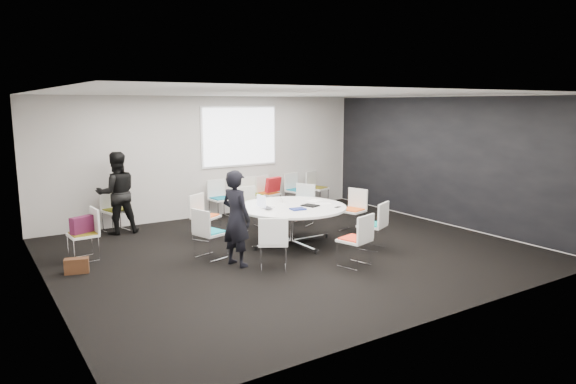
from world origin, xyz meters
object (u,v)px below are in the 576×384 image
maroon_bag (82,225)px  chair_ring_c (251,216)px  chair_back_a (221,206)px  chair_spare_left (85,244)px  chair_ring_a (352,218)px  chair_back_b (252,202)px  chair_back_c (268,200)px  chair_ring_e (210,243)px  chair_ring_g (355,250)px  chair_person_back (116,219)px  chair_ring_d (205,225)px  chair_ring_h (373,234)px  person_main (236,218)px  cup (283,200)px  chair_back_e (317,195)px  chair_ring_b (302,212)px  chair_back_d (296,197)px  person_back (117,193)px  conference_table (292,217)px  chair_ring_f (273,253)px  laptop (270,208)px  brown_bag (77,266)px

maroon_bag → chair_ring_c: bearing=7.2°
chair_back_a → chair_spare_left: size_ratio=1.00×
chair_spare_left → chair_ring_a: bearing=-104.5°
chair_back_b → chair_back_c: same height
chair_ring_e → chair_ring_g: size_ratio=1.00×
chair_ring_a → chair_person_back: 4.90m
chair_ring_d → chair_ring_h: 3.24m
chair_back_b → person_main: (-2.15, -3.37, 0.52)m
chair_ring_e → cup: (1.74, 0.44, 0.50)m
chair_ring_e → chair_back_e: same height
chair_ring_b → chair_back_d: (0.90, 1.57, 0.00)m
chair_back_a → chair_back_b: size_ratio=1.00×
person_back → conference_table: bearing=138.4°
person_back → cup: bearing=144.0°
chair_person_back → chair_ring_h: bearing=117.7°
chair_ring_e → chair_back_a: (1.52, 2.79, 0.00)m
person_main → maroon_bag: 2.64m
chair_back_c → chair_ring_d: bearing=14.0°
chair_ring_h → cup: chair_ring_h is taller
chair_ring_h → chair_back_b: bearing=70.4°
chair_ring_h → chair_back_a: (-1.22, 3.86, 0.00)m
chair_ring_c → chair_back_b: 1.49m
chair_ring_f → chair_back_e: bearing=77.3°
laptop → maroon_bag: maroon_bag is taller
chair_ring_a → chair_back_e: size_ratio=1.00×
chair_ring_c → laptop: bearing=70.8°
chair_ring_d → chair_person_back: same height
conference_table → chair_back_c: 3.00m
chair_ring_e → chair_spare_left: size_ratio=1.00×
chair_ring_d → chair_back_d: (3.18, 1.56, 0.00)m
conference_table → chair_ring_g: bearing=-86.2°
cup → brown_bag: (-3.84, -0.03, -0.66)m
chair_back_a → chair_person_back: size_ratio=1.00×
chair_ring_a → person_back: size_ratio=0.52×
cup → chair_ring_d: bearing=148.5°
chair_back_a → chair_back_c: bearing=174.7°
chair_ring_d → brown_bag: chair_ring_d is taller
chair_back_d → chair_spare_left: size_ratio=1.00×
chair_ring_b → chair_ring_d: same height
brown_bag → conference_table: bearing=-5.8°
chair_ring_d → chair_back_b: 2.46m
chair_back_d → chair_ring_h: bearing=64.4°
chair_ring_b → cup: chair_ring_b is taller
chair_ring_a → chair_person_back: bearing=40.6°
cup → chair_back_b: bearing=75.4°
chair_person_back → maroon_bag: size_ratio=2.20×
chair_ring_d → chair_person_back: 2.03m
chair_ring_d → chair_spare_left: 2.29m
chair_ring_e → chair_ring_c: bearing=116.5°
chair_back_b → person_back: 3.27m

